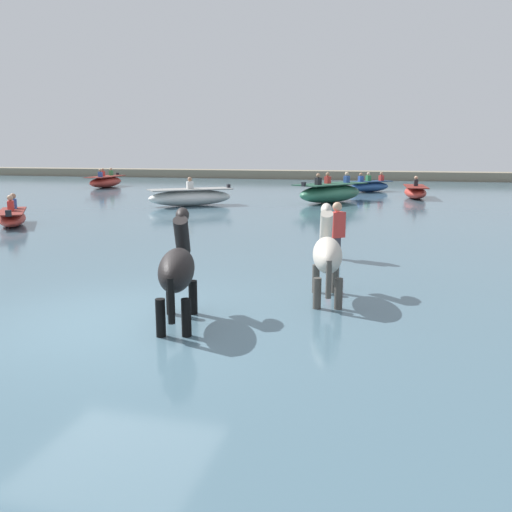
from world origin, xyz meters
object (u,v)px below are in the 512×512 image
at_px(boat_distant_west, 190,197).
at_px(boat_distant_east, 415,192).
at_px(boat_mid_outer, 370,186).
at_px(boat_mid_channel, 12,217).
at_px(boat_near_starboard, 331,193).
at_px(boat_near_port, 106,182).
at_px(horse_lead_black, 178,272).
at_px(person_onlooker_right, 336,238).
at_px(horse_trailing_pinto, 327,257).

relative_size(boat_distant_west, boat_distant_east, 1.11).
height_order(boat_mid_outer, boat_mid_channel, boat_mid_outer).
xyz_separation_m(boat_distant_west, boat_mid_channel, (-3.17, -6.82, -0.11)).
xyz_separation_m(boat_distant_west, boat_near_starboard, (5.46, 2.83, 0.07)).
xyz_separation_m(boat_near_port, boat_distant_east, (18.22, -3.09, -0.06)).
xyz_separation_m(horse_lead_black, boat_mid_outer, (1.45, 23.73, -0.39)).
relative_size(boat_mid_channel, boat_near_starboard, 0.61).
height_order(horse_lead_black, person_onlooker_right, horse_lead_black).
xyz_separation_m(horse_lead_black, boat_near_starboard, (0.06, 17.17, -0.28)).
relative_size(boat_mid_outer, boat_near_port, 0.73).
bearing_deg(boat_near_port, boat_mid_channel, -69.61).
bearing_deg(boat_distant_east, horse_trailing_pinto, -96.02).
distance_m(horse_trailing_pinto, boat_near_port, 27.15).
relative_size(boat_mid_outer, person_onlooker_right, 1.64).
distance_m(boat_mid_channel, boat_distant_east, 17.76).
relative_size(boat_mid_outer, boat_distant_east, 0.84).
height_order(horse_trailing_pinto, person_onlooker_right, horse_trailing_pinto).
height_order(boat_mid_outer, boat_near_port, boat_near_port).
xyz_separation_m(boat_mid_outer, boat_distant_west, (-6.85, -9.40, 0.04)).
height_order(horse_trailing_pinto, boat_near_starboard, horse_trailing_pinto).
distance_m(boat_mid_channel, person_onlooker_right, 10.52).
xyz_separation_m(boat_distant_west, boat_distant_east, (9.15, 5.97, -0.06)).
distance_m(boat_distant_west, boat_near_starboard, 6.15).
height_order(boat_mid_channel, person_onlooker_right, person_onlooker_right).
height_order(horse_lead_black, boat_distant_east, horse_lead_black).
distance_m(boat_mid_outer, boat_near_port, 15.94).
bearing_deg(person_onlooker_right, boat_distant_west, 126.30).
relative_size(boat_near_starboard, person_onlooker_right, 2.43).
bearing_deg(boat_distant_east, boat_near_starboard, -139.60).
xyz_separation_m(boat_near_port, boat_distant_west, (9.08, -9.06, 0.00)).
xyz_separation_m(boat_near_port, person_onlooker_right, (16.07, -18.58, 0.10)).
relative_size(horse_trailing_pinto, person_onlooker_right, 1.13).
distance_m(horse_lead_black, boat_mid_channel, 11.41).
relative_size(horse_trailing_pinto, boat_distant_east, 0.58).
height_order(boat_mid_channel, boat_distant_east, boat_distant_east).
relative_size(boat_mid_channel, person_onlooker_right, 1.49).
bearing_deg(horse_lead_black, boat_distant_east, 79.54).
bearing_deg(horse_trailing_pinto, boat_mid_outer, 90.84).
xyz_separation_m(horse_trailing_pinto, boat_mid_outer, (-0.33, 22.08, -0.37)).
distance_m(boat_near_starboard, person_onlooker_right, 12.45).
height_order(horse_lead_black, boat_mid_outer, horse_lead_black).
bearing_deg(boat_near_starboard, horse_lead_black, -90.20).
bearing_deg(boat_near_starboard, horse_trailing_pinto, -83.67).
height_order(boat_near_port, boat_distant_west, boat_distant_west).
distance_m(horse_trailing_pinto, person_onlooker_right, 3.17).
height_order(horse_lead_black, boat_mid_channel, horse_lead_black).
distance_m(horse_trailing_pinto, boat_distant_east, 18.76).
xyz_separation_m(boat_mid_channel, boat_near_starboard, (8.63, 9.66, 0.17)).
xyz_separation_m(horse_lead_black, boat_near_port, (-14.48, 23.39, -0.36)).
bearing_deg(boat_distant_east, horse_lead_black, -100.46).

